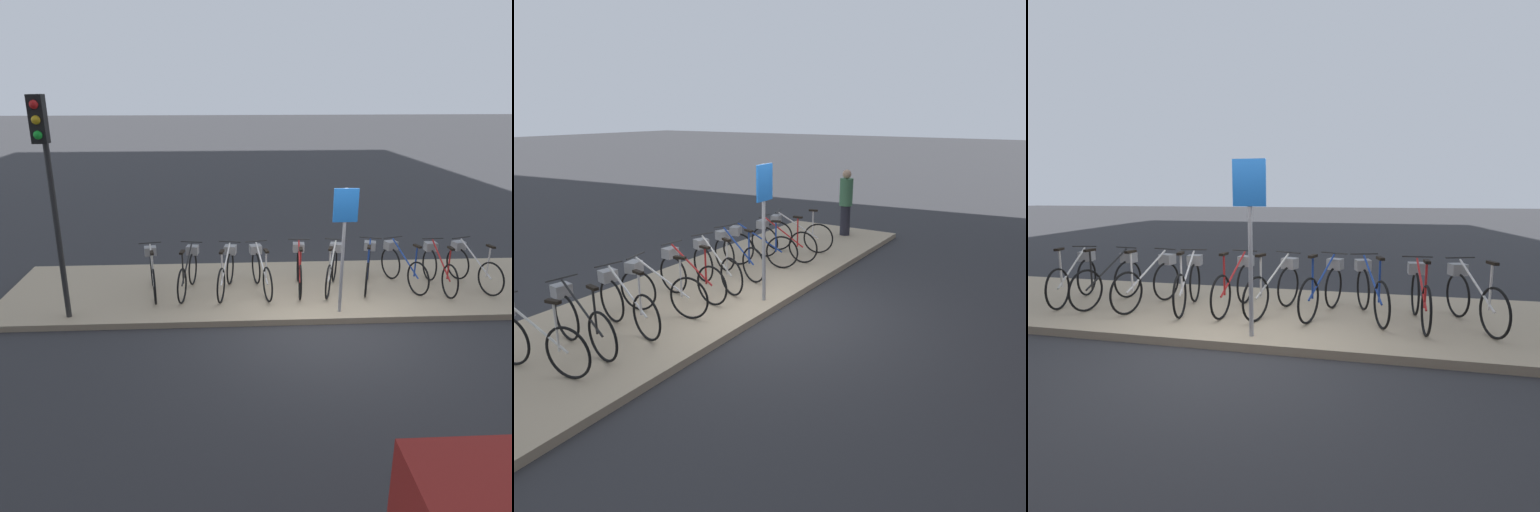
% 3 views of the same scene
% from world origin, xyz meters
% --- Properties ---
extents(ground_plane, '(120.00, 120.00, 0.00)m').
position_xyz_m(ground_plane, '(0.00, 0.00, 0.00)').
color(ground_plane, '#2D2D30').
extents(sidewalk, '(12.63, 3.05, 0.12)m').
position_xyz_m(sidewalk, '(0.00, 1.53, 0.06)').
color(sidewalk, tan).
rests_on(sidewalk, ground_plane).
extents(parked_bicycle_0, '(0.50, 1.63, 1.02)m').
position_xyz_m(parked_bicycle_0, '(-3.32, 1.41, 0.56)').
color(parked_bicycle_0, black).
rests_on(parked_bicycle_0, sidewalk).
extents(parked_bicycle_1, '(0.46, 1.64, 1.02)m').
position_xyz_m(parked_bicycle_1, '(-2.60, 1.42, 0.56)').
color(parked_bicycle_1, black).
rests_on(parked_bicycle_1, sidewalk).
extents(parked_bicycle_2, '(0.49, 1.63, 1.02)m').
position_xyz_m(parked_bicycle_2, '(-1.82, 1.40, 0.56)').
color(parked_bicycle_2, black).
rests_on(parked_bicycle_2, sidewalk).
extents(parked_bicycle_3, '(0.49, 1.63, 1.02)m').
position_xyz_m(parked_bicycle_3, '(-1.13, 1.40, 0.56)').
color(parked_bicycle_3, black).
rests_on(parked_bicycle_3, sidewalk).
extents(parked_bicycle_4, '(0.46, 1.65, 1.02)m').
position_xyz_m(parked_bicycle_4, '(-0.32, 1.48, 0.56)').
color(parked_bicycle_4, black).
rests_on(parked_bicycle_4, sidewalk).
extents(parked_bicycle_5, '(0.66, 1.58, 1.02)m').
position_xyz_m(parked_bicycle_5, '(0.37, 1.45, 0.56)').
color(parked_bicycle_5, black).
rests_on(parked_bicycle_5, sidewalk).
extents(parked_bicycle_6, '(0.63, 1.59, 1.02)m').
position_xyz_m(parked_bicycle_6, '(1.14, 1.53, 0.56)').
color(parked_bicycle_6, black).
rests_on(parked_bicycle_6, sidewalk).
extents(parked_bicycle_7, '(0.62, 1.59, 1.02)m').
position_xyz_m(parked_bicycle_7, '(1.85, 1.53, 0.56)').
color(parked_bicycle_7, black).
rests_on(parked_bicycle_7, sidewalk).
extents(parked_bicycle_8, '(0.46, 1.65, 1.02)m').
position_xyz_m(parked_bicycle_8, '(2.57, 1.38, 0.56)').
color(parked_bicycle_8, black).
rests_on(parked_bicycle_8, sidewalk).
extents(parked_bicycle_9, '(0.62, 1.59, 1.02)m').
position_xyz_m(parked_bicycle_9, '(3.30, 1.43, 0.56)').
color(parked_bicycle_9, black).
rests_on(parked_bicycle_9, sidewalk).
extents(pedestrian, '(0.34, 0.34, 1.72)m').
position_xyz_m(pedestrian, '(5.43, 1.10, 1.03)').
color(pedestrian, '#23232D').
rests_on(pedestrian, sidewalk).
extents(sign_post, '(0.44, 0.07, 2.35)m').
position_xyz_m(sign_post, '(0.29, 0.29, 1.72)').
color(sign_post, '#99999E').
rests_on(sign_post, sidewalk).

